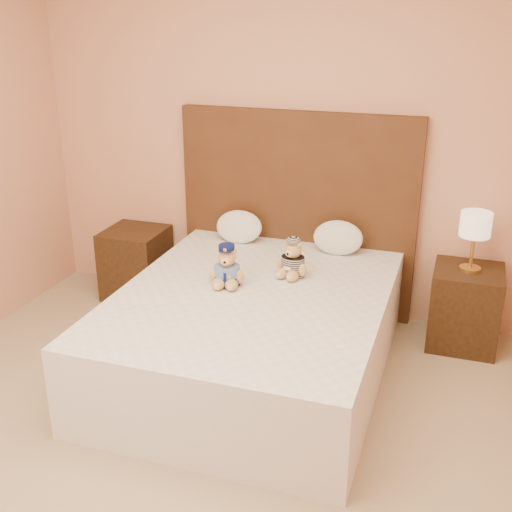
# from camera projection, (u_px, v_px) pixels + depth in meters

# --- Properties ---
(ground) EXTENTS (4.00, 4.50, 0.00)m
(ground) POSITION_uv_depth(u_px,v_px,m) (171.00, 498.00, 3.06)
(ground) COLOR tan
(ground) RESTS_ON ground
(room_walls) EXTENTS (4.04, 4.52, 2.72)m
(room_walls) POSITION_uv_depth(u_px,v_px,m) (197.00, 99.00, 2.79)
(room_walls) COLOR tan
(room_walls) RESTS_ON ground
(bed) EXTENTS (1.60, 2.00, 0.55)m
(bed) POSITION_uv_depth(u_px,v_px,m) (252.00, 333.00, 4.01)
(bed) COLOR white
(bed) RESTS_ON ground
(headboard) EXTENTS (1.75, 0.08, 1.50)m
(headboard) POSITION_uv_depth(u_px,v_px,m) (297.00, 214.00, 4.73)
(headboard) COLOR #482A15
(headboard) RESTS_ON ground
(nightstand_left) EXTENTS (0.45, 0.45, 0.55)m
(nightstand_left) POSITION_uv_depth(u_px,v_px,m) (136.00, 263.00, 5.09)
(nightstand_left) COLOR #362411
(nightstand_left) RESTS_ON ground
(nightstand_right) EXTENTS (0.45, 0.45, 0.55)m
(nightstand_right) POSITION_uv_depth(u_px,v_px,m) (465.00, 307.00, 4.35)
(nightstand_right) COLOR #362411
(nightstand_right) RESTS_ON ground
(lamp) EXTENTS (0.20, 0.20, 0.40)m
(lamp) POSITION_uv_depth(u_px,v_px,m) (475.00, 227.00, 4.14)
(lamp) COLOR gold
(lamp) RESTS_ON nightstand_right
(teddy_police) EXTENTS (0.26, 0.26, 0.27)m
(teddy_police) POSITION_uv_depth(u_px,v_px,m) (227.00, 265.00, 3.97)
(teddy_police) COLOR #B67C46
(teddy_police) RESTS_ON bed
(teddy_prisoner) EXTENTS (0.27, 0.26, 0.25)m
(teddy_prisoner) POSITION_uv_depth(u_px,v_px,m) (293.00, 258.00, 4.10)
(teddy_prisoner) COLOR #B67C46
(teddy_prisoner) RESTS_ON bed
(pillow_left) EXTENTS (0.35, 0.23, 0.25)m
(pillow_left) POSITION_uv_depth(u_px,v_px,m) (239.00, 225.00, 4.71)
(pillow_left) COLOR white
(pillow_left) RESTS_ON bed
(pillow_right) EXTENTS (0.35, 0.23, 0.25)m
(pillow_right) POSITION_uv_depth(u_px,v_px,m) (338.00, 236.00, 4.49)
(pillow_right) COLOR white
(pillow_right) RESTS_ON bed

